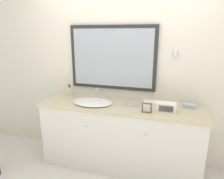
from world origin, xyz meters
name	(u,v)px	position (x,y,z in m)	size (l,w,h in m)	color
wall_back	(126,70)	(-0.01, 0.63, 1.28)	(8.00, 0.18, 2.55)	silver
vanity_counter	(120,136)	(0.00, 0.32, 0.44)	(2.09, 0.57, 0.89)	silver
sink_basin	(93,102)	(-0.36, 0.30, 0.91)	(0.51, 0.42, 0.16)	white
soap_bottle	(70,91)	(-0.79, 0.50, 0.96)	(0.06, 0.06, 0.17)	beige
appliance_box	(166,107)	(0.56, 0.26, 0.94)	(0.23, 0.11, 0.11)	white
picture_frame	(147,108)	(0.35, 0.17, 0.95)	(0.11, 0.01, 0.12)	brown
hand_towel_near_sink	(151,103)	(0.37, 0.47, 0.91)	(0.18, 0.11, 0.04)	white
hand_towel_far_corner	(189,106)	(0.83, 0.48, 0.91)	(0.14, 0.10, 0.05)	#A8B7C6
metal_tray	(132,105)	(0.14, 0.37, 0.89)	(0.20, 0.11, 0.01)	#ADADB2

